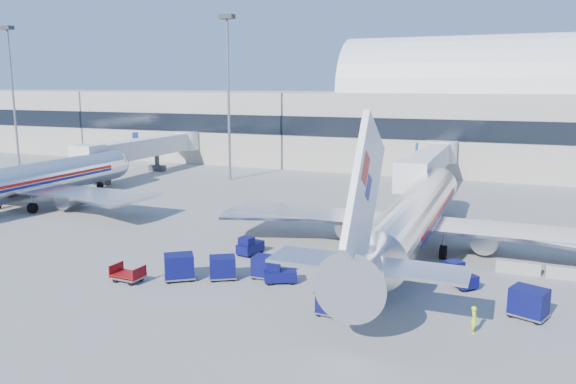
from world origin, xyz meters
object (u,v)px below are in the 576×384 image
at_px(cart_open_red, 128,276).
at_px(mast_west, 228,74).
at_px(barrier_mid, 569,273).
at_px(cart_solo_near, 332,302).
at_px(cart_solo_far, 529,302).
at_px(cart_train_c, 179,266).
at_px(jetbridge_mid, 148,147).
at_px(cart_train_a, 266,267).
at_px(tug_left, 249,246).
at_px(tug_right, 458,275).
at_px(jetbridge_near, 430,162).
at_px(tug_lead, 279,274).
at_px(ramp_worker, 474,320).
at_px(mast_far_west, 11,75).
at_px(barrier_near, 518,267).
at_px(airliner_main, 413,217).
at_px(airliner_mid, 20,183).
at_px(cart_train_b, 223,267).

bearing_deg(cart_open_red, mast_west, 111.33).
height_order(barrier_mid, cart_solo_near, cart_solo_near).
xyz_separation_m(cart_solo_far, cart_open_red, (-25.37, -3.69, -0.55)).
bearing_deg(cart_train_c, jetbridge_mid, 91.95).
bearing_deg(cart_open_red, cart_train_a, 29.11).
distance_m(tug_left, cart_solo_far, 21.02).
bearing_deg(cart_solo_far, tug_right, 158.04).
distance_m(jetbridge_near, tug_lead, 37.46).
relative_size(jetbridge_near, ramp_worker, 17.84).
bearing_deg(mast_far_west, barrier_mid, -19.00).
height_order(jetbridge_near, cart_train_a, jetbridge_near).
relative_size(jetbridge_mid, cart_solo_far, 11.18).
bearing_deg(mast_far_west, jetbridge_mid, 1.81).
bearing_deg(cart_open_red, cart_solo_far, 11.30).
bearing_deg(tug_left, barrier_near, -70.58).
bearing_deg(barrier_near, jetbridge_mid, 151.20).
bearing_deg(airliner_main, mast_west, 139.64).
xyz_separation_m(airliner_main, tug_lead, (-7.13, -10.71, -2.28)).
bearing_deg(tug_right, jetbridge_near, 144.88).
height_order(tug_left, cart_train_a, cart_train_a).
relative_size(tug_right, cart_train_a, 1.45).
bearing_deg(jetbridge_mid, tug_right, -34.13).
bearing_deg(mast_west, mast_far_west, 180.00).
height_order(barrier_near, cart_train_a, cart_train_a).
bearing_deg(cart_solo_far, mast_west, 157.82).
bearing_deg(cart_open_red, cart_train_c, 30.63).
bearing_deg(mast_west, jetbridge_near, 1.68).
distance_m(tug_lead, cart_open_red, 10.36).
bearing_deg(mast_west, cart_solo_near, -55.14).
height_order(mast_far_west, barrier_mid, mast_far_west).
bearing_deg(airliner_main, barrier_mid, -12.50).
bearing_deg(jetbridge_near, ramp_worker, -78.53).
relative_size(airliner_mid, cart_train_b, 16.06).
relative_size(airliner_mid, tug_right, 14.18).
xyz_separation_m(airliner_main, barrier_mid, (11.30, -2.51, -2.48)).
bearing_deg(mast_far_west, jetbridge_near, 0.68).
bearing_deg(cart_train_b, jetbridge_mid, 100.22).
height_order(cart_solo_near, cart_open_red, cart_solo_near).
height_order(airliner_main, tug_lead, airliner_main).
distance_m(airliner_main, tug_lead, 13.06).
bearing_deg(jetbridge_mid, tug_lead, -44.80).
bearing_deg(tug_left, mast_far_west, 72.43).
relative_size(tug_lead, tug_right, 0.93).
distance_m(tug_right, cart_solo_near, 10.12).
distance_m(barrier_near, tug_right, 5.61).
bearing_deg(airliner_mid, airliner_main, 0.00).
bearing_deg(cart_solo_far, cart_train_b, -156.59).
bearing_deg(tug_right, mast_west, -179.76).
bearing_deg(barrier_mid, mast_far_west, 161.00).
distance_m(tug_left, cart_train_b, 5.96).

